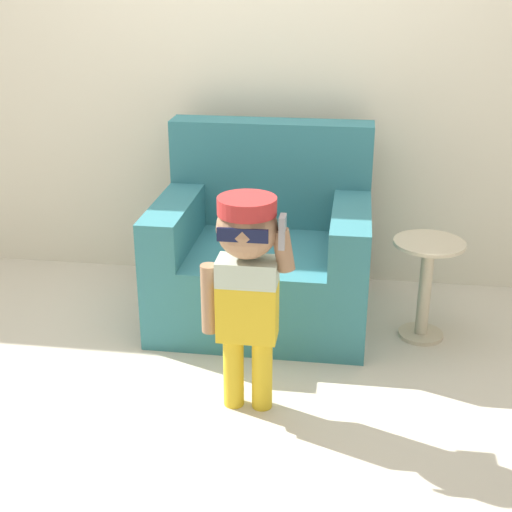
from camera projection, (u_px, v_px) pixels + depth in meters
ground_plane at (234, 326)px, 3.75m from camera, size 10.00×10.00×0.00m
wall_back at (254, 55)px, 3.92m from camera, size 10.00×0.05×2.60m
armchair at (264, 253)px, 3.77m from camera, size 1.09×0.88×0.99m
person_child at (247, 272)px, 2.84m from camera, size 0.38×0.29×0.94m
side_table at (426, 280)px, 3.53m from camera, size 0.35×0.35×0.52m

